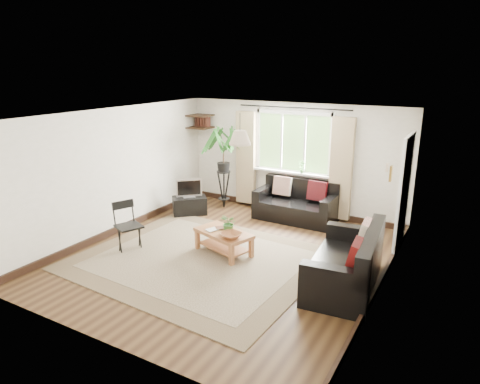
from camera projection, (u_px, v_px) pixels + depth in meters
The scene contains 24 objects.
floor at pixel (229, 257), 7.31m from camera, with size 5.50×5.50×0.00m, color #311D10.
ceiling at pixel (227, 115), 6.63m from camera, with size 5.50×5.50×0.00m, color white.
wall_back at pixel (293, 159), 9.27m from camera, with size 5.00×0.02×2.40m, color silver.
wall_front at pixel (99, 250), 4.67m from camera, with size 5.00×0.02×2.40m, color silver.
wall_left at pixel (116, 171), 8.15m from camera, with size 0.02×5.50×2.40m, color silver.
wall_right at pixel (386, 214), 5.79m from camera, with size 0.02×5.50×2.40m, color silver.
rug at pixel (200, 259), 7.17m from camera, with size 3.84×3.29×0.02m, color #BAAB90.
window at pixel (293, 143), 9.13m from camera, with size 2.50×0.16×2.16m, color white, non-canonical shape.
door at pixel (403, 196), 7.28m from camera, with size 0.06×0.96×2.06m, color silver.
corner_shelf at pixel (200, 121), 9.92m from camera, with size 0.50×0.50×0.34m, color black, non-canonical shape.
pendant_lamp at pixel (240, 134), 7.06m from camera, with size 0.36×0.36×0.54m, color beige, non-canonical shape.
wall_sconce at pixel (389, 171), 5.92m from camera, with size 0.12×0.12×0.28m, color beige, non-canonical shape.
sofa_back at pixel (296, 202), 8.96m from camera, with size 1.67×0.84×0.79m, color black, non-canonical shape.
sofa_right at pixel (345, 259), 6.25m from camera, with size 0.89×1.79×0.84m, color black, non-canonical shape.
coffee_table at pixel (224, 242), 7.37m from camera, with size 1.01×0.55×0.41m, color #995C32, non-canonical shape.
table_plant at pixel (229, 223), 7.24m from camera, with size 0.29×0.25×0.32m, color #366B2B.
bowl at pixel (231, 235), 7.04m from camera, with size 0.34×0.34×0.08m, color #9E5D36.
book_a at pixel (210, 228), 7.43m from camera, with size 0.16×0.22×0.02m, color silver.
book_b at pixel (221, 226), 7.53m from camera, with size 0.17×0.22×0.02m, color #502E20.
tv_stand at pixel (190, 206), 9.36m from camera, with size 0.72×0.41×0.39m, color black.
tv at pixel (189, 188), 9.24m from camera, with size 0.55×0.18×0.42m, color #A5A5AA, non-canonical shape.
palm_stand at pixel (224, 168), 9.60m from camera, with size 0.72×0.72×1.85m, color black, non-canonical shape.
folding_chair at pixel (129, 227), 7.45m from camera, with size 0.45×0.45×0.87m, color black, non-canonical shape.
sill_plant at pixel (302, 167), 9.09m from camera, with size 0.14×0.10×0.27m, color #2D6023.
Camera 1 is at (3.47, -5.73, 3.14)m, focal length 32.00 mm.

